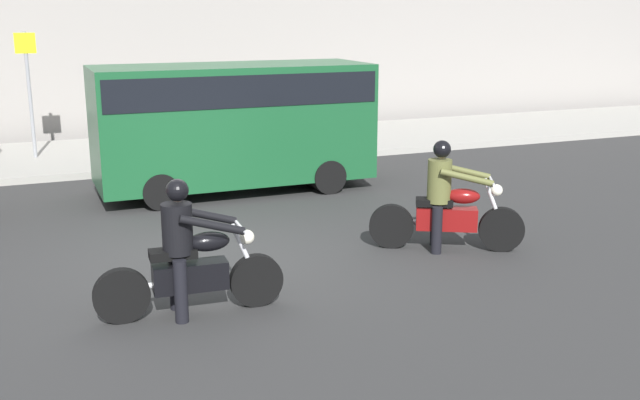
{
  "coord_description": "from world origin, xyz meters",
  "views": [
    {
      "loc": [
        -2.32,
        -9.81,
        3.34
      ],
      "look_at": [
        1.36,
        -0.84,
        0.89
      ],
      "focal_mm": 41.99,
      "sensor_mm": 36.0,
      "label": 1
    }
  ],
  "objects_px": {
    "motorcycle_with_rider_black_leather": "(188,260)",
    "motorcycle_with_rider_olive": "(446,206)",
    "street_sign_post": "(29,83)",
    "parked_van_forest_green": "(233,119)"
  },
  "relations": [
    {
      "from": "motorcycle_with_rider_black_leather",
      "to": "parked_van_forest_green",
      "type": "height_order",
      "value": "parked_van_forest_green"
    },
    {
      "from": "parked_van_forest_green",
      "to": "street_sign_post",
      "type": "height_order",
      "value": "street_sign_post"
    },
    {
      "from": "parked_van_forest_green",
      "to": "street_sign_post",
      "type": "xyz_separation_m",
      "value": [
        -3.43,
        4.27,
        0.42
      ]
    },
    {
      "from": "motorcycle_with_rider_olive",
      "to": "street_sign_post",
      "type": "xyz_separation_m",
      "value": [
        -5.21,
        8.93,
        1.16
      ]
    },
    {
      "from": "street_sign_post",
      "to": "parked_van_forest_green",
      "type": "bearing_deg",
      "value": -51.27
    },
    {
      "from": "motorcycle_with_rider_black_leather",
      "to": "street_sign_post",
      "type": "height_order",
      "value": "street_sign_post"
    },
    {
      "from": "street_sign_post",
      "to": "motorcycle_with_rider_black_leather",
      "type": "bearing_deg",
      "value": -82.58
    },
    {
      "from": "motorcycle_with_rider_black_leather",
      "to": "motorcycle_with_rider_olive",
      "type": "relative_size",
      "value": 1.07
    },
    {
      "from": "motorcycle_with_rider_black_leather",
      "to": "motorcycle_with_rider_olive",
      "type": "height_order",
      "value": "motorcycle_with_rider_olive"
    },
    {
      "from": "parked_van_forest_green",
      "to": "street_sign_post",
      "type": "distance_m",
      "value": 5.49
    }
  ]
}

